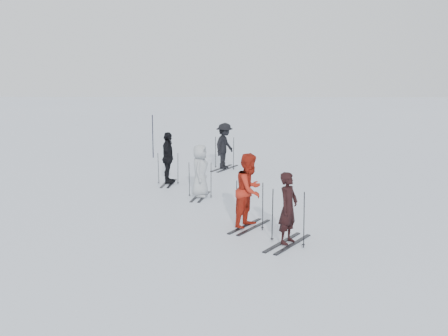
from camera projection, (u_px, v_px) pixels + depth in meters
The scene contains 12 objects.
ground at pixel (223, 207), 16.82m from camera, with size 120.00×120.00×0.00m, color silver.
skier_near_dark at pixel (288, 209), 13.16m from camera, with size 0.62×0.41×1.70m, color black.
skier_red at pixel (250, 191), 14.51m from camera, with size 0.94×0.73×1.93m, color #A02012.
skier_grey at pixel (200, 171), 17.93m from camera, with size 0.82×0.53×1.68m, color #9FA4A8.
skier_uphill_left at pixel (168, 159), 19.94m from camera, with size 1.07×0.45×1.83m, color black.
skier_uphill_far at pixel (225, 146), 22.89m from camera, with size 1.20×0.69×1.85m, color black.
skis_near_dark at pixel (288, 216), 13.19m from camera, with size 0.98×1.85×1.35m, color black, non-canonical shape.
skis_red at pixel (250, 204), 14.57m from camera, with size 0.92×1.73×1.26m, color black, non-canonical shape.
skis_grey at pixel (200, 179), 17.97m from camera, with size 0.85×1.60×1.17m, color black, non-canonical shape.
skis_uphill_left at pixel (168, 168), 20.00m from camera, with size 0.84×1.58×1.15m, color black, non-canonical shape.
skis_uphill_far at pixel (225, 152), 22.94m from camera, with size 0.98×1.86×1.35m, color black, non-canonical shape.
piste_marker at pixel (153, 136), 25.70m from camera, with size 0.04×0.04×1.97m, color black.
Camera 1 is at (0.53, -16.33, 4.16)m, focal length 45.00 mm.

